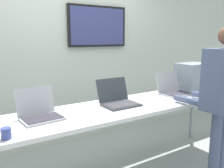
{
  "coord_description": "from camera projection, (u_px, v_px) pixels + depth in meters",
  "views": [
    {
      "loc": [
        -1.26,
        -2.02,
        1.5
      ],
      "look_at": [
        0.1,
        0.07,
        1.02
      ],
      "focal_mm": 38.69,
      "sensor_mm": 36.0,
      "label": 1
    }
  ],
  "objects": [
    {
      "name": "laptop_station_3",
      "position": [
        173.0,
        89.0,
        3.1
      ],
      "size": [
        0.38,
        0.36,
        0.27
      ],
      "color": "#B1B3B6",
      "rests_on": "workbench"
    },
    {
      "name": "person",
      "position": [
        222.0,
        91.0,
        2.45
      ],
      "size": [
        0.47,
        0.62,
        1.61
      ],
      "color": "#465270",
      "rests_on": "ground"
    },
    {
      "name": "coffee_mug",
      "position": [
        6.0,
        133.0,
        1.72
      ],
      "size": [
        0.07,
        0.07,
        0.08
      ],
      "color": "#3A4994",
      "rests_on": "workbench"
    },
    {
      "name": "laptop_station_1",
      "position": [
        39.0,
        112.0,
        2.16
      ],
      "size": [
        0.37,
        0.35,
        0.27
      ],
      "color": "#A9AFB4",
      "rests_on": "workbench"
    },
    {
      "name": "equipment_box",
      "position": [
        193.0,
        76.0,
        3.35
      ],
      "size": [
        0.43,
        0.33,
        0.37
      ],
      "color": "gray",
      "rests_on": "workbench"
    },
    {
      "name": "paper_sheet",
      "position": [
        175.0,
        101.0,
        2.75
      ],
      "size": [
        0.26,
        0.33,
        0.0
      ],
      "color": "white",
      "rests_on": "workbench"
    },
    {
      "name": "workbench",
      "position": [
        108.0,
        113.0,
        2.48
      ],
      "size": [
        3.49,
        0.7,
        0.79
      ],
      "color": "silver",
      "rests_on": "ground"
    },
    {
      "name": "back_wall",
      "position": [
        65.0,
        55.0,
        3.32
      ],
      "size": [
        8.0,
        0.11,
        2.52
      ],
      "color": "beige",
      "rests_on": "ground"
    },
    {
      "name": "laptop_station_2",
      "position": [
        118.0,
        99.0,
        2.61
      ],
      "size": [
        0.38,
        0.36,
        0.27
      ],
      "color": "#353C41",
      "rests_on": "workbench"
    }
  ]
}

